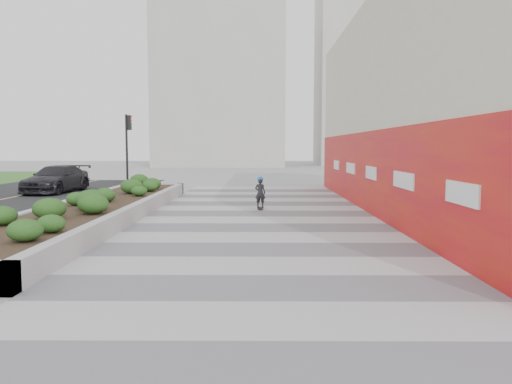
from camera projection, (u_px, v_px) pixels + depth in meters
ground at (262, 268)px, 9.97m from camera, size 160.00×160.00×0.00m
walkway at (261, 240)px, 12.95m from camera, size 8.00×36.00×0.01m
building at (448, 105)px, 18.51m from camera, size 6.04×24.08×8.00m
planter at (99, 206)px, 16.94m from camera, size 3.00×18.00×0.90m
traffic_signal_near at (128, 141)px, 27.20m from camera, size 0.33×0.28×4.20m
distant_bldg_north_l at (221, 88)px, 63.89m from camera, size 16.00×12.00×20.00m
distant_bldg_north_r at (369, 77)px, 68.55m from camera, size 14.00×10.00×24.00m
manhole_cover at (280, 240)px, 12.95m from camera, size 0.44×0.44×0.01m
skateboarder at (260, 193)px, 19.30m from camera, size 0.47×0.72×1.29m
car_dark at (56, 179)px, 26.68m from camera, size 2.48×5.12×1.44m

